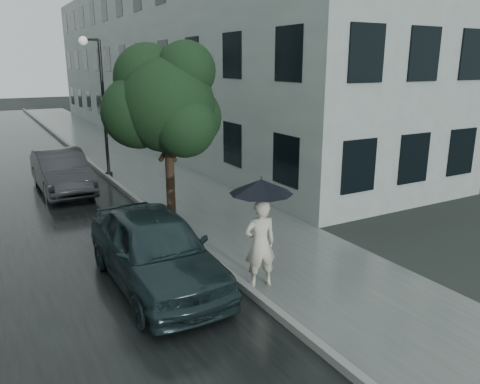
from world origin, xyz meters
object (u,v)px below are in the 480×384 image
pedestrian (260,244)px  car_far (61,171)px  street_tree (166,103)px  lamp_post (99,99)px  car_near (155,248)px

pedestrian → car_far: 9.80m
street_tree → lamp_post: (-0.15, 6.67, -0.33)m
pedestrian → car_far: pedestrian is taller
pedestrian → street_tree: (-0.25, 4.25, 2.45)m
lamp_post → pedestrian: bearing=-74.0°
pedestrian → street_tree: bearing=-76.7°
lamp_post → street_tree: bearing=-74.8°
lamp_post → car_near: size_ratio=1.17×
street_tree → car_far: 6.23m
car_near → lamp_post: bearing=81.7°
car_near → car_far: (-0.41, 8.45, -0.06)m
car_near → car_far: bearing=92.5°
pedestrian → car_near: size_ratio=0.40×
lamp_post → car_near: bearing=-84.1°
car_near → street_tree: bearing=63.7°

